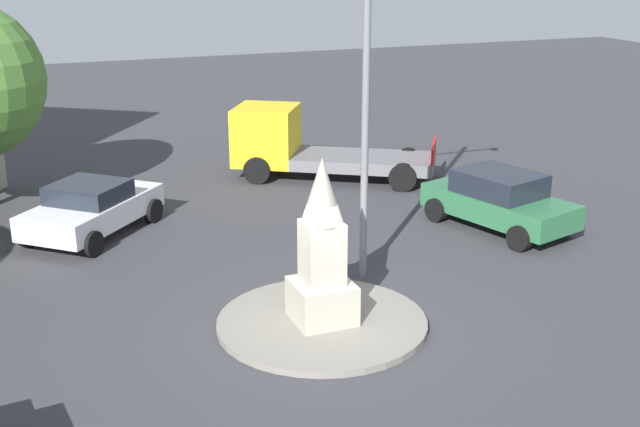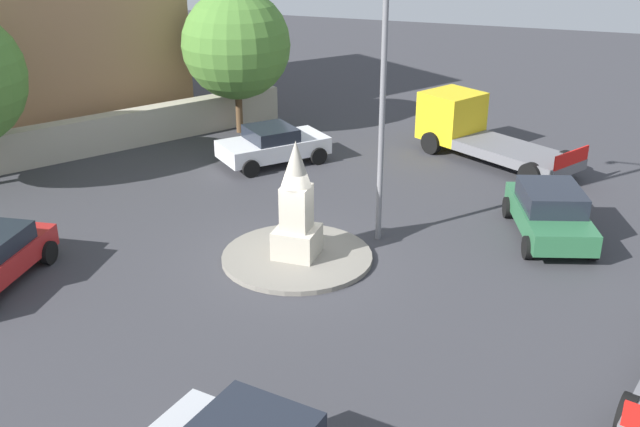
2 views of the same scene
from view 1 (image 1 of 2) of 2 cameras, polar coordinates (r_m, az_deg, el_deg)
ground_plane at (r=16.02m, az=0.14°, el=-7.86°), size 80.00×80.00×0.00m
traffic_island at (r=15.99m, az=0.14°, el=-7.65°), size 4.11×4.11×0.13m
monument at (r=15.41m, az=0.15°, el=-2.76°), size 1.13×1.13×3.25m
streetlamp at (r=16.99m, az=3.29°, el=11.87°), size 3.07×0.28×8.69m
car_green_parked_left at (r=21.57m, az=12.43°, el=0.96°), size 2.86×4.33×1.51m
car_white_near_island at (r=21.45m, az=-15.69°, el=0.40°), size 3.97×4.11×1.38m
truck_yellow_far_side at (r=25.79m, az=-1.35°, el=4.82°), size 6.35×5.00×2.22m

